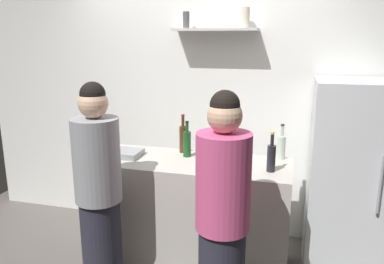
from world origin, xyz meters
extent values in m
cube|color=white|center=(0.00, 1.25, 1.30)|extent=(4.80, 0.10, 2.60)
cube|color=silver|center=(0.16, 1.09, 2.00)|extent=(0.77, 0.22, 0.02)
cylinder|color=#4C4C51|center=(-0.11, 1.09, 2.09)|extent=(0.06, 0.06, 0.15)
cylinder|color=beige|center=(0.43, 1.09, 2.10)|extent=(0.08, 0.08, 0.18)
cube|color=silver|center=(1.37, 0.85, 0.80)|extent=(0.63, 0.65, 1.61)
cylinder|color=#99999E|center=(1.54, 0.50, 0.89)|extent=(0.02, 0.02, 0.45)
cube|color=#B7B2A8|center=(0.10, 0.53, 0.47)|extent=(1.63, 0.64, 0.93)
cube|color=gray|center=(-0.53, 0.51, 0.96)|extent=(0.34, 0.24, 0.05)
cylinder|color=#B2B2B7|center=(0.17, 0.61, 0.98)|extent=(0.10, 0.10, 0.10)
cylinder|color=silver|center=(0.15, 0.59, 1.05)|extent=(0.02, 0.02, 0.18)
cylinder|color=silver|center=(0.17, 0.63, 1.05)|extent=(0.02, 0.01, 0.17)
cylinder|color=silver|center=(0.17, 0.61, 1.06)|extent=(0.02, 0.01, 0.19)
cylinder|color=silver|center=(0.17, 0.63, 1.05)|extent=(0.03, 0.02, 0.18)
cylinder|color=silver|center=(0.19, 0.62, 1.05)|extent=(0.01, 0.04, 0.18)
cylinder|color=#19471E|center=(0.03, 0.65, 1.04)|extent=(0.07, 0.07, 0.22)
cylinder|color=#19471E|center=(0.03, 0.65, 1.19)|extent=(0.03, 0.03, 0.08)
cylinder|color=black|center=(0.03, 0.65, 1.24)|extent=(0.03, 0.03, 0.02)
cylinder|color=#B2BFB2|center=(0.81, 0.79, 1.03)|extent=(0.07, 0.07, 0.20)
cylinder|color=#B2BFB2|center=(0.81, 0.79, 1.18)|extent=(0.03, 0.03, 0.09)
cylinder|color=#333333|center=(0.81, 0.79, 1.23)|extent=(0.03, 0.03, 0.02)
cylinder|color=#472814|center=(-0.04, 0.76, 1.05)|extent=(0.07, 0.07, 0.24)
cylinder|color=#472814|center=(-0.04, 0.76, 1.22)|extent=(0.03, 0.03, 0.09)
cylinder|color=maroon|center=(-0.04, 0.76, 1.27)|extent=(0.03, 0.03, 0.02)
cylinder|color=black|center=(0.75, 0.45, 1.04)|extent=(0.07, 0.07, 0.21)
cylinder|color=black|center=(0.75, 0.45, 1.18)|extent=(0.03, 0.03, 0.09)
cylinder|color=gold|center=(0.75, 0.45, 1.24)|extent=(0.03, 0.03, 0.02)
cylinder|color=silver|center=(0.40, 0.42, 1.02)|extent=(0.09, 0.09, 0.18)
cylinder|color=silver|center=(0.40, 0.42, 1.13)|extent=(0.05, 0.05, 0.02)
cylinder|color=blue|center=(0.40, 0.42, 1.15)|extent=(0.06, 0.06, 0.02)
cylinder|color=#262633|center=(-0.45, -0.05, 0.39)|extent=(0.30, 0.30, 0.77)
cylinder|color=gray|center=(-0.45, -0.05, 1.08)|extent=(0.34, 0.34, 0.61)
sphere|color=#D8AD8C|center=(-0.45, -0.05, 1.49)|extent=(0.21, 0.21, 0.21)
sphere|color=black|center=(-0.45, -0.05, 1.55)|extent=(0.18, 0.18, 0.18)
cylinder|color=#D14C7F|center=(0.51, -0.23, 1.08)|extent=(0.34, 0.34, 0.61)
sphere|color=#D8AD8C|center=(0.51, -0.23, 1.49)|extent=(0.21, 0.21, 0.21)
sphere|color=black|center=(0.51, -0.23, 1.55)|extent=(0.18, 0.18, 0.18)
camera|label=1|loc=(0.90, -2.38, 1.93)|focal=35.68mm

